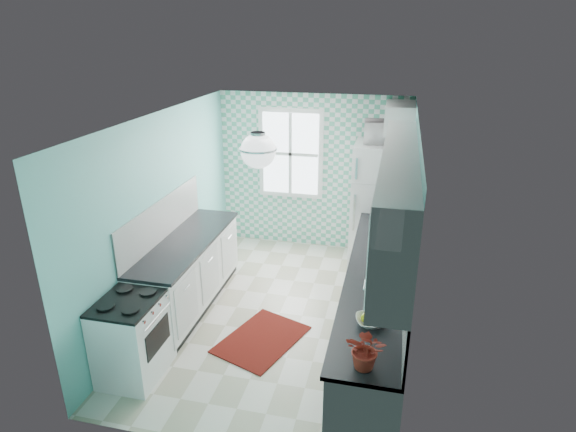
% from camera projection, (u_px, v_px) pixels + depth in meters
% --- Properties ---
extents(floor, '(3.00, 4.40, 0.02)m').
position_uv_depth(floor, '(280.00, 313.00, 6.19)').
color(floor, silver).
rests_on(floor, ground).
extents(ceiling, '(3.00, 4.40, 0.02)m').
position_uv_depth(ceiling, '(278.00, 117.00, 5.27)').
color(ceiling, white).
rests_on(ceiling, wall_back).
extents(wall_back, '(3.00, 0.02, 2.50)m').
position_uv_depth(wall_back, '(313.00, 172.00, 7.74)').
color(wall_back, '#6CC5BD').
rests_on(wall_back, floor).
extents(wall_front, '(3.00, 0.02, 2.50)m').
position_uv_depth(wall_front, '(210.00, 328.00, 3.73)').
color(wall_front, '#6CC5BD').
rests_on(wall_front, floor).
extents(wall_left, '(0.02, 4.40, 2.50)m').
position_uv_depth(wall_left, '(163.00, 213.00, 6.05)').
color(wall_left, '#6CC5BD').
rests_on(wall_left, floor).
extents(wall_right, '(0.02, 4.40, 2.50)m').
position_uv_depth(wall_right, '(409.00, 235.00, 5.41)').
color(wall_right, '#6CC5BD').
rests_on(wall_right, floor).
extents(accent_wall, '(3.00, 0.01, 2.50)m').
position_uv_depth(accent_wall, '(312.00, 173.00, 7.72)').
color(accent_wall, '#56B794').
rests_on(accent_wall, wall_back).
extents(window, '(1.04, 0.05, 1.44)m').
position_uv_depth(window, '(291.00, 154.00, 7.65)').
color(window, white).
rests_on(window, wall_back).
extents(backsplash_right, '(0.02, 3.60, 0.51)m').
position_uv_depth(backsplash_right, '(407.00, 254.00, 5.08)').
color(backsplash_right, white).
rests_on(backsplash_right, wall_right).
extents(backsplash_left, '(0.02, 2.15, 0.51)m').
position_uv_depth(backsplash_left, '(162.00, 219.00, 6.00)').
color(backsplash_left, white).
rests_on(backsplash_left, wall_left).
extents(upper_cabinets_right, '(0.33, 3.20, 0.90)m').
position_uv_depth(upper_cabinets_right, '(397.00, 196.00, 4.67)').
color(upper_cabinets_right, silver).
rests_on(upper_cabinets_right, wall_right).
extents(upper_cabinet_fridge, '(0.40, 0.74, 0.40)m').
position_uv_depth(upper_cabinet_fridge, '(400.00, 117.00, 6.75)').
color(upper_cabinet_fridge, silver).
rests_on(upper_cabinet_fridge, wall_right).
extents(ceiling_light, '(0.34, 0.34, 0.35)m').
position_uv_depth(ceiling_light, '(258.00, 151.00, 4.61)').
color(ceiling_light, silver).
rests_on(ceiling_light, ceiling).
extents(base_cabinets_right, '(0.60, 3.60, 0.90)m').
position_uv_depth(base_cabinets_right, '(374.00, 311.00, 5.41)').
color(base_cabinets_right, white).
rests_on(base_cabinets_right, floor).
extents(countertop_right, '(0.63, 3.60, 0.04)m').
position_uv_depth(countertop_right, '(376.00, 274.00, 5.24)').
color(countertop_right, black).
rests_on(countertop_right, base_cabinets_right).
extents(base_cabinets_left, '(0.60, 2.15, 0.90)m').
position_uv_depth(base_cabinets_left, '(188.00, 274.00, 6.21)').
color(base_cabinets_left, white).
rests_on(base_cabinets_left, floor).
extents(countertop_left, '(0.63, 2.15, 0.04)m').
position_uv_depth(countertop_left, '(186.00, 241.00, 6.03)').
color(countertop_left, black).
rests_on(countertop_left, base_cabinets_left).
extents(fridge, '(0.82, 0.81, 1.88)m').
position_uv_depth(fridge, '(380.00, 205.00, 7.22)').
color(fridge, silver).
rests_on(fridge, floor).
extents(stove, '(0.58, 0.73, 0.87)m').
position_uv_depth(stove, '(133.00, 336.00, 4.95)').
color(stove, white).
rests_on(stove, floor).
extents(sink, '(0.53, 0.45, 0.53)m').
position_uv_depth(sink, '(382.00, 240.00, 6.06)').
color(sink, silver).
rests_on(sink, countertop_right).
extents(rug, '(1.06, 1.25, 0.02)m').
position_uv_depth(rug, '(262.00, 339.00, 5.65)').
color(rug, '#770700').
rests_on(rug, floor).
extents(dish_towel, '(0.09, 0.22, 0.34)m').
position_uv_depth(dish_towel, '(352.00, 281.00, 5.99)').
color(dish_towel, '#52B098').
rests_on(dish_towel, base_cabinets_right).
extents(fruit_bowl, '(0.33, 0.33, 0.07)m').
position_uv_depth(fruit_bowl, '(371.00, 321.00, 4.30)').
color(fruit_bowl, white).
rests_on(fruit_bowl, countertop_right).
extents(potted_plant, '(0.34, 0.31, 0.34)m').
position_uv_depth(potted_plant, '(367.00, 349.00, 3.71)').
color(potted_plant, red).
rests_on(potted_plant, countertop_right).
extents(soap_bottle, '(0.10, 0.10, 0.18)m').
position_uv_depth(soap_bottle, '(388.00, 218.00, 6.47)').
color(soap_bottle, '#9CBDCF').
rests_on(soap_bottle, countertop_right).
extents(microwave, '(0.60, 0.42, 0.32)m').
position_uv_depth(microwave, '(385.00, 132.00, 6.81)').
color(microwave, white).
rests_on(microwave, fridge).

